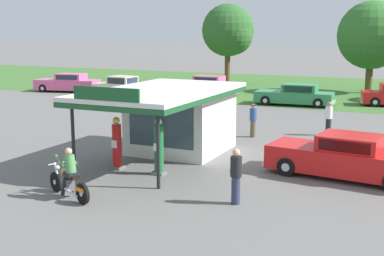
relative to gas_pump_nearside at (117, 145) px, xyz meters
name	(u,v)px	position (x,y,z in m)	size (l,w,h in m)	color
ground_plane	(127,175)	(0.76, -0.57, -0.89)	(300.00, 300.00, 0.00)	slate
grass_verge_strip	(310,89)	(0.76, 29.43, -0.88)	(120.00, 24.00, 0.01)	#3D6B2D
service_station_kiosk	(177,114)	(0.88, 3.17, 0.76)	(4.25, 7.60, 3.26)	silver
gas_pump_nearside	(117,145)	(0.00, 0.00, 0.00)	(0.44, 0.44, 1.94)	slate
gas_pump_offside	(159,149)	(1.76, 0.00, 0.05)	(0.44, 0.44, 2.04)	slate
motorcycle_with_rider	(69,177)	(0.53, -3.46, -0.23)	(2.12, 1.04, 1.58)	black
featured_classic_sedan	(345,158)	(7.81, 2.36, -0.19)	(5.61, 2.45, 1.53)	red
parked_car_back_row_far_right	(124,88)	(-11.03, 17.84, -0.18)	(5.24, 2.24, 1.58)	beige
parked_car_back_row_centre_right	(295,95)	(1.99, 19.00, -0.22)	(5.48, 2.18, 1.46)	#2D844C
parked_car_back_row_centre	(68,83)	(-17.05, 18.71, -0.19)	(5.67, 2.90, 1.51)	#E55993
parked_car_back_row_far_left	(206,86)	(-5.73, 21.49, -0.18)	(5.10, 1.90, 1.53)	#E55993
bystander_standing_back_lot	(236,175)	(5.32, -1.84, -0.01)	(0.34, 0.34, 1.67)	#2D3351
bystander_chatting_near_pumps	(253,120)	(2.75, 7.58, -0.04)	(0.35, 0.35, 1.60)	brown
bystander_leaning_by_kiosk	(329,118)	(5.95, 9.48, -0.02)	(0.34, 0.34, 1.65)	black
tree_oak_centre	(229,32)	(-6.93, 29.68, 4.00)	(4.88, 4.85, 7.47)	brown
tree_oak_far_right	(372,35)	(5.75, 28.31, 3.76)	(5.44, 5.44, 7.38)	brown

